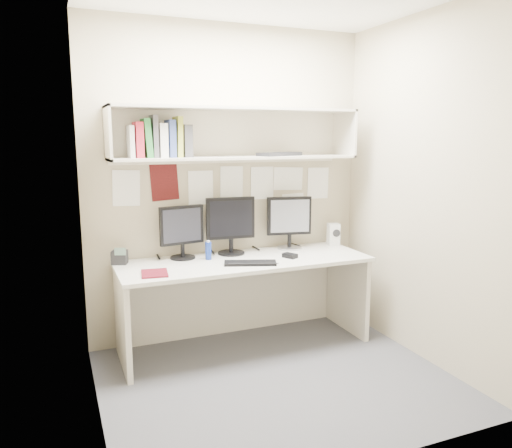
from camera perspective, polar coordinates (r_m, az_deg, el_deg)
name	(u,v)px	position (r m, az deg, el deg)	size (l,w,h in m)	color
floor	(278,380)	(3.69, 2.49, -17.42)	(2.40, 2.00, 0.01)	#434348
wall_back	(229,184)	(4.22, -3.09, 4.57)	(2.40, 0.02, 2.60)	tan
wall_front	(367,221)	(2.44, 12.61, 0.37)	(2.40, 0.02, 2.60)	tan
wall_left	(88,207)	(3.00, -18.61, 1.86)	(0.02, 2.00, 2.60)	tan
wall_right	(424,190)	(3.96, 18.66, 3.70)	(0.02, 2.00, 2.60)	tan
desk	(244,303)	(4.10, -1.33, -8.98)	(2.00, 0.70, 0.73)	beige
overhead_hutch	(234,134)	(4.07, -2.48, 10.29)	(2.00, 0.38, 0.40)	beige
pinned_papers	(229,190)	(4.22, -3.05, 3.89)	(1.92, 0.01, 0.48)	white
monitor_left	(182,230)	(4.02, -8.48, -0.63)	(0.37, 0.20, 0.43)	black
monitor_center	(231,223)	(4.13, -2.92, 0.08)	(0.41, 0.22, 0.47)	black
monitor_right	(289,220)	(4.34, 3.82, 0.42)	(0.39, 0.21, 0.45)	#A5A5AA
keyboard	(250,263)	(3.83, -0.66, -4.48)	(0.40, 0.14, 0.02)	black
mouse	(290,256)	(4.04, 3.90, -3.63)	(0.07, 0.11, 0.03)	black
speaker	(333,234)	(4.54, 8.84, -1.17)	(0.12, 0.12, 0.20)	silver
blue_bottle	(208,250)	(3.99, -5.47, -3.02)	(0.05, 0.05, 0.15)	navy
maroon_notebook	(155,273)	(3.64, -11.52, -5.55)	(0.18, 0.22, 0.01)	#560E19
desk_phone	(120,257)	(3.97, -15.32, -3.67)	(0.14, 0.13, 0.14)	black
book_stack	(160,139)	(3.87, -10.91, 9.49)	(0.46, 0.19, 0.31)	silver
hutch_tray	(280,154)	(4.13, 2.70, 7.99)	(0.40, 0.15, 0.03)	black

